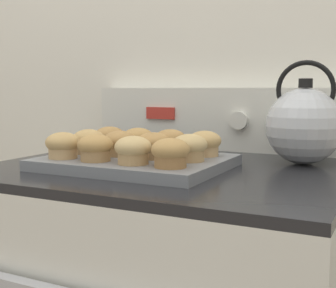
# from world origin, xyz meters

# --- Properties ---
(wall_back) EXTENTS (8.00, 0.05, 2.40)m
(wall_back) POSITION_xyz_m (0.00, 0.67, 1.20)
(wall_back) COLOR silver
(wall_back) RESTS_ON ground_plane
(control_panel) EXTENTS (0.72, 0.07, 0.17)m
(control_panel) POSITION_xyz_m (0.00, 0.62, 0.97)
(control_panel) COLOR silver
(control_panel) RESTS_ON stove_range
(muffin_pan) EXTENTS (0.37, 0.29, 0.02)m
(muffin_pan) POSITION_xyz_m (-0.05, 0.27, 0.89)
(muffin_pan) COLOR slate
(muffin_pan) RESTS_ON stove_range
(muffin_r0_c0) EXTENTS (0.07, 0.07, 0.05)m
(muffin_r0_c0) POSITION_xyz_m (-0.18, 0.19, 0.93)
(muffin_r0_c0) COLOR tan
(muffin_r0_c0) RESTS_ON muffin_pan
(muffin_r0_c1) EXTENTS (0.07, 0.07, 0.05)m
(muffin_r0_c1) POSITION_xyz_m (-0.10, 0.19, 0.93)
(muffin_r0_c1) COLOR #A37A4C
(muffin_r0_c1) RESTS_ON muffin_pan
(muffin_r0_c2) EXTENTS (0.07, 0.07, 0.05)m
(muffin_r0_c2) POSITION_xyz_m (-0.01, 0.19, 0.93)
(muffin_r0_c2) COLOR tan
(muffin_r0_c2) RESTS_ON muffin_pan
(muffin_r0_c3) EXTENTS (0.07, 0.07, 0.05)m
(muffin_r0_c3) POSITION_xyz_m (0.07, 0.18, 0.93)
(muffin_r0_c3) COLOR olive
(muffin_r0_c3) RESTS_ON muffin_pan
(muffin_r1_c0) EXTENTS (0.07, 0.07, 0.05)m
(muffin_r1_c0) POSITION_xyz_m (-0.17, 0.27, 0.93)
(muffin_r1_c0) COLOR tan
(muffin_r1_c0) RESTS_ON muffin_pan
(muffin_r1_c1) EXTENTS (0.07, 0.07, 0.05)m
(muffin_r1_c1) POSITION_xyz_m (-0.09, 0.27, 0.93)
(muffin_r1_c1) COLOR tan
(muffin_r1_c1) RESTS_ON muffin_pan
(muffin_r1_c2) EXTENTS (0.07, 0.07, 0.05)m
(muffin_r1_c2) POSITION_xyz_m (-0.01, 0.27, 0.93)
(muffin_r1_c2) COLOR #A37A4C
(muffin_r1_c2) RESTS_ON muffin_pan
(muffin_r1_c3) EXTENTS (0.07, 0.07, 0.05)m
(muffin_r1_c3) POSITION_xyz_m (0.07, 0.27, 0.93)
(muffin_r1_c3) COLOR tan
(muffin_r1_c3) RESTS_ON muffin_pan
(muffin_r2_c0) EXTENTS (0.07, 0.07, 0.05)m
(muffin_r2_c0) POSITION_xyz_m (-0.17, 0.35, 0.93)
(muffin_r2_c0) COLOR tan
(muffin_r2_c0) RESTS_ON muffin_pan
(muffin_r2_c1) EXTENTS (0.07, 0.07, 0.05)m
(muffin_r2_c1) POSITION_xyz_m (-0.10, 0.35, 0.93)
(muffin_r2_c1) COLOR olive
(muffin_r2_c1) RESTS_ON muffin_pan
(muffin_r2_c2) EXTENTS (0.07, 0.07, 0.05)m
(muffin_r2_c2) POSITION_xyz_m (-0.01, 0.35, 0.93)
(muffin_r2_c2) COLOR olive
(muffin_r2_c2) RESTS_ON muffin_pan
(muffin_r2_c3) EXTENTS (0.07, 0.07, 0.05)m
(muffin_r2_c3) POSITION_xyz_m (0.07, 0.35, 0.93)
(muffin_r2_c3) COLOR tan
(muffin_r2_c3) RESTS_ON muffin_pan
(tea_kettle) EXTENTS (0.20, 0.17, 0.22)m
(tea_kettle) POSITION_xyz_m (0.25, 0.47, 0.97)
(tea_kettle) COLOR silver
(tea_kettle) RESTS_ON stove_range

